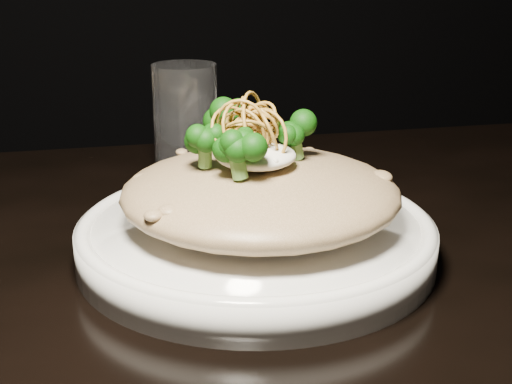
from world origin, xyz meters
TOP-DOWN VIEW (x-y plane):
  - table at (0.00, 0.00)m, footprint 1.10×0.80m
  - plate at (-0.06, 0.04)m, footprint 0.28×0.28m
  - risotto at (-0.06, 0.04)m, footprint 0.22×0.22m
  - broccoli at (-0.06, 0.04)m, footprint 0.14×0.14m
  - cheese at (-0.06, 0.03)m, footprint 0.06×0.06m
  - shallots at (-0.06, 0.04)m, footprint 0.06×0.06m
  - drinking_glass at (-0.09, 0.26)m, footprint 0.08×0.08m

SIDE VIEW (x-z plane):
  - table at x=0.00m, z-range 0.29..1.04m
  - plate at x=-0.06m, z-range 0.75..0.78m
  - risotto at x=-0.06m, z-range 0.78..0.83m
  - drinking_glass at x=-0.09m, z-range 0.75..0.87m
  - cheese at x=-0.06m, z-range 0.83..0.85m
  - broccoli at x=-0.06m, z-range 0.83..0.88m
  - shallots at x=-0.06m, z-range 0.85..0.88m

